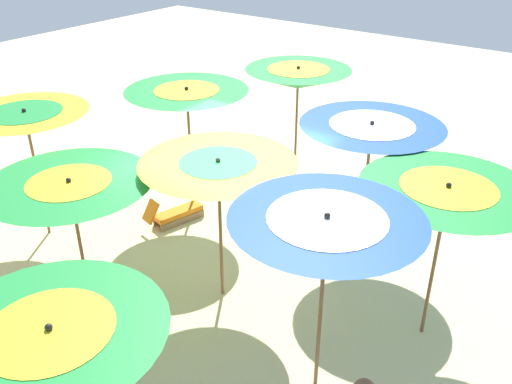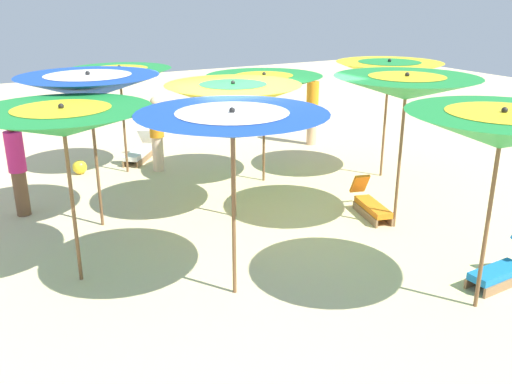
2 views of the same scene
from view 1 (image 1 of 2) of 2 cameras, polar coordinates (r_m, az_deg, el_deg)
ground at (r=9.15m, az=-3.21°, el=-8.96°), size 36.01×36.01×0.04m
beach_umbrella_0 at (r=5.36m, az=-20.27°, el=-14.65°), size 2.10×2.10×2.26m
beach_umbrella_1 at (r=6.03m, az=7.26°, el=-4.08°), size 2.17×2.17×2.54m
beach_umbrella_2 at (r=7.28m, az=19.07°, el=-0.70°), size 2.20×2.20×2.40m
beach_umbrella_3 at (r=7.85m, az=-18.58°, el=-0.26°), size 2.27×2.27×2.21m
beach_umbrella_4 at (r=7.71m, az=-3.90°, el=1.69°), size 2.21×2.21×2.34m
beach_umbrella_5 at (r=8.90m, az=11.81°, el=5.98°), size 2.28×2.28×2.43m
beach_umbrella_6 at (r=10.04m, az=-22.65°, el=6.63°), size 2.10×2.10×2.42m
beach_umbrella_7 at (r=10.09m, az=-7.14°, el=9.51°), size 2.22×2.22×2.53m
beach_umbrella_8 at (r=11.44m, az=4.36°, el=11.64°), size 2.15×2.15×2.50m
lounger_1 at (r=12.38m, az=0.41°, el=2.96°), size 0.38×1.29×0.58m
lounger_2 at (r=10.57m, az=-8.38°, el=-2.21°), size 1.22×0.59×0.61m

